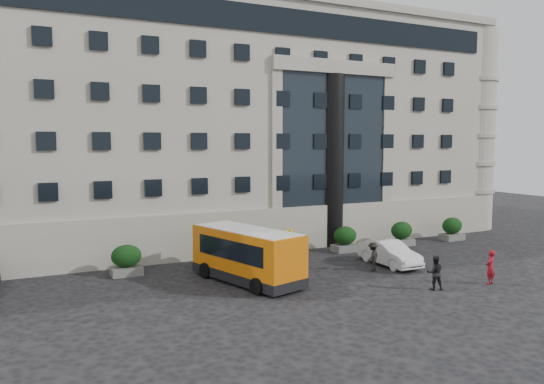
{
  "coord_description": "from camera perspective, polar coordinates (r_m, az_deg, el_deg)",
  "views": [
    {
      "loc": [
        -9.93,
        -23.88,
        7.94
      ],
      "look_at": [
        3.81,
        4.0,
        5.0
      ],
      "focal_mm": 35.0,
      "sensor_mm": 36.0,
      "label": 1
    }
  ],
  "objects": [
    {
      "name": "ground",
      "position": [
        27.06,
        -3.57,
        -11.67
      ],
      "size": [
        120.0,
        120.0,
        0.0
      ],
      "primitive_type": "plane",
      "color": "black",
      "rests_on": "ground"
    },
    {
      "name": "civic_building",
      "position": [
        48.58,
        -7.13,
        6.61
      ],
      "size": [
        44.0,
        24.0,
        18.0
      ],
      "primitive_type": "cube",
      "color": "gray",
      "rests_on": "ground"
    },
    {
      "name": "entrance_column",
      "position": [
        40.64,
        6.46,
        3.34
      ],
      "size": [
        1.8,
        1.8,
        13.0
      ],
      "primitive_type": "cylinder",
      "color": "black",
      "rests_on": "ground"
    },
    {
      "name": "hedge_a",
      "position": [
        32.99,
        -15.39,
        -7.06
      ],
      "size": [
        1.8,
        1.26,
        1.84
      ],
      "color": "#5C5C59",
      "rests_on": "ground"
    },
    {
      "name": "hedge_b",
      "position": [
        34.31,
        -6.77,
        -6.43
      ],
      "size": [
        1.8,
        1.26,
        1.84
      ],
      "color": "#5C5C59",
      "rests_on": "ground"
    },
    {
      "name": "hedge_c",
      "position": [
        36.33,
        1.02,
        -5.73
      ],
      "size": [
        1.8,
        1.26,
        1.84
      ],
      "color": "#5C5C59",
      "rests_on": "ground"
    },
    {
      "name": "hedge_d",
      "position": [
        38.94,
        7.87,
        -5.02
      ],
      "size": [
        1.8,
        1.26,
        1.84
      ],
      "color": "#5C5C59",
      "rests_on": "ground"
    },
    {
      "name": "hedge_e",
      "position": [
        42.04,
        13.76,
        -4.35
      ],
      "size": [
        1.8,
        1.26,
        1.84
      ],
      "color": "#5C5C59",
      "rests_on": "ground"
    },
    {
      "name": "hedge_f",
      "position": [
        45.52,
        18.8,
        -3.75
      ],
      "size": [
        1.8,
        1.26,
        1.84
      ],
      "color": "#5C5C59",
      "rests_on": "ground"
    },
    {
      "name": "bus_stop_sign",
      "position": [
        33.33,
        1.85,
        -5.34
      ],
      "size": [
        0.5,
        0.08,
        2.52
      ],
      "color": "#262628",
      "rests_on": "ground"
    },
    {
      "name": "minibus",
      "position": [
        30.21,
        -2.71,
        -6.57
      ],
      "size": [
        4.43,
        7.71,
        3.04
      ],
      "rotation": [
        0.0,
        0.0,
        0.28
      ],
      "color": "#C66009",
      "rests_on": "ground"
    },
    {
      "name": "white_taxi",
      "position": [
        35.17,
        12.52,
        -6.44
      ],
      "size": [
        1.75,
        4.87,
        1.6
      ],
      "primitive_type": "imported",
      "rotation": [
        0.0,
        0.0,
        -0.01
      ],
      "color": "silver",
      "rests_on": "ground"
    },
    {
      "name": "pedestrian_a",
      "position": [
        32.27,
        22.42,
        -7.49
      ],
      "size": [
        0.83,
        0.7,
        1.93
      ],
      "primitive_type": "imported",
      "rotation": [
        0.0,
        0.0,
        3.53
      ],
      "color": "maroon",
      "rests_on": "ground"
    },
    {
      "name": "pedestrian_b",
      "position": [
        30.12,
        17.12,
        -8.31
      ],
      "size": [
        1.12,
        1.04,
        1.85
      ],
      "primitive_type": "imported",
      "rotation": [
        0.0,
        0.0,
        2.64
      ],
      "color": "black",
      "rests_on": "ground"
    },
    {
      "name": "pedestrian_c",
      "position": [
        33.48,
        10.8,
        -6.84
      ],
      "size": [
        1.33,
        1.15,
        1.79
      ],
      "primitive_type": "imported",
      "rotation": [
        0.0,
        0.0,
        3.66
      ],
      "color": "black",
      "rests_on": "ground"
    }
  ]
}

